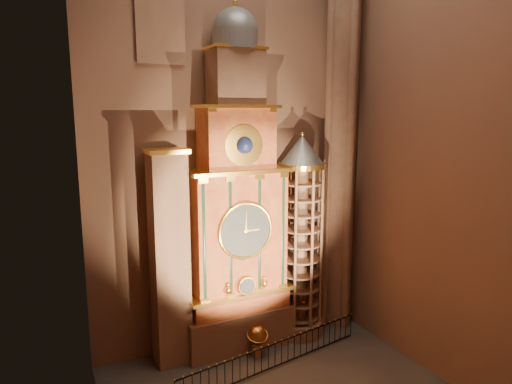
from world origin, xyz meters
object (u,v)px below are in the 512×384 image
celestial_globe (257,338)px  portrait_tower (170,258)px  iron_railing (275,355)px  stair_turret (301,239)px  astronomical_clock (237,218)px

celestial_globe → portrait_tower: bearing=160.2°
iron_railing → stair_turret: bearing=41.2°
astronomical_clock → portrait_tower: size_ratio=1.64×
astronomical_clock → iron_railing: bearing=-76.3°
stair_turret → iron_railing: 5.95m
stair_turret → iron_railing: (-2.83, -2.48, -4.60)m
portrait_tower → iron_railing: portrait_tower is taller
celestial_globe → stair_turret: bearing=19.8°
stair_turret → iron_railing: size_ratio=1.07×
astronomical_clock → celestial_globe: 5.93m
stair_turret → celestial_globe: (-3.06, -1.10, -4.34)m
portrait_tower → stair_turret: stair_turret is taller
astronomical_clock → stair_turret: (3.50, -0.26, -1.41)m
portrait_tower → celestial_globe: size_ratio=6.62×
astronomical_clock → iron_railing: astronomical_clock is taller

